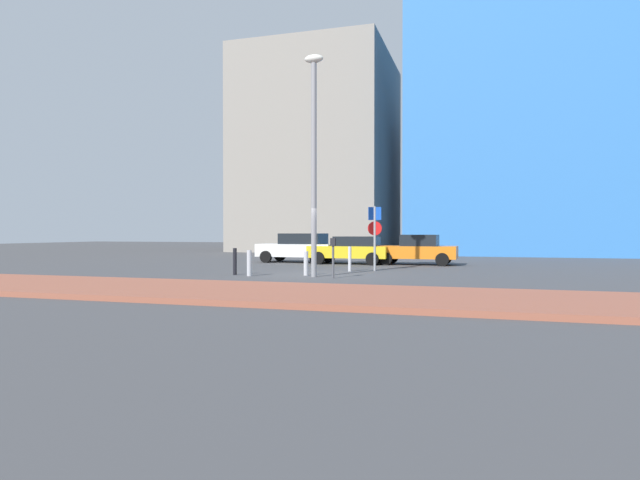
# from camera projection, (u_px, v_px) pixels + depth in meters

# --- Properties ---
(ground_plane) EXTENTS (120.00, 120.00, 0.00)m
(ground_plane) POSITION_uv_depth(u_px,v_px,m) (315.00, 275.00, 20.31)
(ground_plane) COLOR #424244
(sidewalk_brick) EXTENTS (40.00, 4.39, 0.14)m
(sidewalk_brick) POSITION_uv_depth(u_px,v_px,m) (239.00, 292.00, 13.91)
(sidewalk_brick) COLOR #93513D
(sidewalk_brick) RESTS_ON ground
(parked_car_white) EXTENTS (4.29, 2.22, 1.57)m
(parked_car_white) POSITION_uv_depth(u_px,v_px,m) (299.00, 247.00, 28.76)
(parked_car_white) COLOR white
(parked_car_white) RESTS_ON ground
(parked_car_yellow) EXTENTS (4.18, 2.16, 1.42)m
(parked_car_yellow) POSITION_uv_depth(u_px,v_px,m) (352.00, 249.00, 27.45)
(parked_car_yellow) COLOR gold
(parked_car_yellow) RESTS_ON ground
(parked_car_orange) EXTENTS (4.08, 2.01, 1.51)m
(parked_car_orange) POSITION_uv_depth(u_px,v_px,m) (417.00, 249.00, 26.74)
(parked_car_orange) COLOR orange
(parked_car_orange) RESTS_ON ground
(parking_sign_post) EXTENTS (0.60, 0.10, 2.73)m
(parking_sign_post) POSITION_uv_depth(u_px,v_px,m) (375.00, 230.00, 22.46)
(parking_sign_post) COLOR gray
(parking_sign_post) RESTS_ON ground
(parking_meter) EXTENTS (0.18, 0.14, 1.43)m
(parking_meter) POSITION_uv_depth(u_px,v_px,m) (333.00, 252.00, 18.81)
(parking_meter) COLOR #4C4C51
(parking_meter) RESTS_ON ground
(street_lamp) EXTENTS (0.70, 0.36, 8.09)m
(street_lamp) POSITION_uv_depth(u_px,v_px,m) (314.00, 149.00, 19.31)
(street_lamp) COLOR gray
(street_lamp) RESTS_ON ground
(traffic_bollard_near) EXTENTS (0.17, 0.17, 0.92)m
(traffic_bollard_near) POSITION_uv_depth(u_px,v_px,m) (306.00, 263.00, 20.02)
(traffic_bollard_near) COLOR #B7B7BC
(traffic_bollard_near) RESTS_ON ground
(traffic_bollard_mid) EXTENTS (0.18, 0.18, 0.96)m
(traffic_bollard_mid) POSITION_uv_depth(u_px,v_px,m) (249.00, 263.00, 19.79)
(traffic_bollard_mid) COLOR #B7B7BC
(traffic_bollard_mid) RESTS_ON ground
(traffic_bollard_far) EXTENTS (0.15, 0.15, 1.03)m
(traffic_bollard_far) POSITION_uv_depth(u_px,v_px,m) (235.00, 262.00, 20.29)
(traffic_bollard_far) COLOR black
(traffic_bollard_far) RESTS_ON ground
(traffic_bollard_edge) EXTENTS (0.14, 0.14, 1.04)m
(traffic_bollard_edge) POSITION_uv_depth(u_px,v_px,m) (350.00, 259.00, 22.12)
(traffic_bollard_edge) COLOR #B7B7BC
(traffic_bollard_edge) RESTS_ON ground
(building_colorful_midrise) EXTENTS (18.74, 17.41, 29.87)m
(building_colorful_midrise) POSITION_uv_depth(u_px,v_px,m) (535.00, 66.00, 42.42)
(building_colorful_midrise) COLOR #3372BF
(building_colorful_midrise) RESTS_ON ground
(building_under_construction) EXTENTS (12.61, 13.66, 17.35)m
(building_under_construction) POSITION_uv_depth(u_px,v_px,m) (320.00, 155.00, 48.34)
(building_under_construction) COLOR gray
(building_under_construction) RESTS_ON ground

